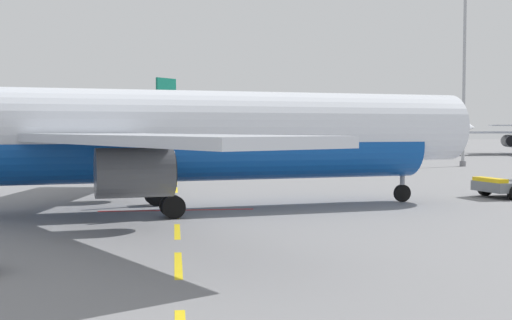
% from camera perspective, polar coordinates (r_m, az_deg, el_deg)
% --- Properties ---
extents(ground, '(400.00, 400.00, 0.00)m').
position_cam_1_polar(ground, '(55.91, 16.01, -1.65)').
color(ground, slate).
extents(apron_paint_markings, '(8.00, 98.48, 0.01)m').
position_cam_1_polar(apron_paint_markings, '(50.39, -7.17, -2.03)').
color(apron_paint_markings, yellow).
rests_on(apron_paint_markings, ground).
extents(airliner_foreground, '(34.70, 34.05, 12.20)m').
position_cam_1_polar(airliner_foreground, '(33.19, -5.91, 2.32)').
color(airliner_foreground, silver).
rests_on(airliner_foreground, ground).
extents(airliner_mid_left, '(29.58, 31.66, 12.79)m').
position_cam_1_polar(airliner_mid_left, '(120.09, -3.46, 2.74)').
color(airliner_mid_left, silver).
rests_on(airliner_mid_left, ground).
extents(apron_light_mast_far, '(1.80, 1.80, 22.84)m').
position_cam_1_polar(apron_light_mast_far, '(76.33, 18.12, 10.28)').
color(apron_light_mast_far, slate).
rests_on(apron_light_mast_far, ground).
extents(terminal_satellite, '(67.23, 18.52, 13.26)m').
position_cam_1_polar(terminal_satellite, '(172.19, -15.74, 3.22)').
color(terminal_satellite, gray).
rests_on(terminal_satellite, ground).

